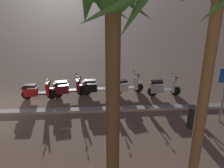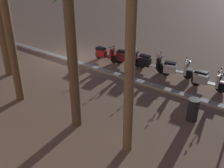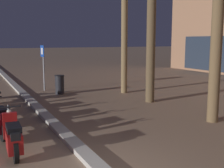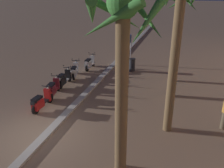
% 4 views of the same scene
% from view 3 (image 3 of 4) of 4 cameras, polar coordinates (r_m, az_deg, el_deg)
% --- Properties ---
extents(scooter_red_mid_centre, '(1.79, 0.56, 1.04)m').
position_cam_3_polar(scooter_red_mid_centre, '(7.15, -19.12, -9.88)').
color(scooter_red_mid_centre, black).
rests_on(scooter_red_mid_centre, ground).
extents(crossing_sign, '(0.60, 0.13, 2.40)m').
position_cam_3_polar(crossing_sign, '(15.58, -13.50, 4.19)').
color(crossing_sign, '#939399').
rests_on(crossing_sign, ground).
extents(palm_tree_by_mall_entrance, '(1.88, 1.92, 6.13)m').
position_cam_3_polar(palm_tree_by_mall_entrance, '(14.61, 2.46, 16.06)').
color(palm_tree_by_mall_entrance, olive).
rests_on(palm_tree_by_mall_entrance, ground).
extents(palm_tree_mid_walkway, '(1.94, 2.03, 5.89)m').
position_cam_3_polar(palm_tree_mid_walkway, '(12.49, 7.90, 16.07)').
color(palm_tree_mid_walkway, brown).
rests_on(palm_tree_mid_walkway, ground).
extents(litter_bin, '(0.48, 0.48, 0.95)m').
position_cam_3_polar(litter_bin, '(14.48, -10.37, -0.10)').
color(litter_bin, '#232328').
rests_on(litter_bin, ground).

